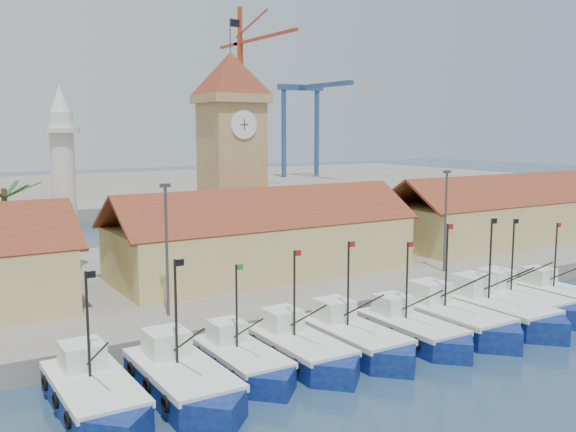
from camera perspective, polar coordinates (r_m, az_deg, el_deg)
ground at (r=41.87m, az=11.77°, el=-12.13°), size 400.00×400.00×0.00m
quay at (r=60.59m, az=-4.06°, el=-5.02°), size 140.00×32.00×1.50m
terminal at (r=141.66m, az=-20.48°, el=1.94°), size 240.00×80.00×2.00m
boat_0 at (r=34.69m, az=-16.74°, el=-15.22°), size 3.61×9.88×7.48m
boat_1 at (r=35.38m, az=-9.20°, el=-14.47°), size 3.73×10.20×7.72m
boat_2 at (r=38.13m, az=-3.97°, el=-12.89°), size 3.24×8.88×6.72m
boat_3 at (r=39.66m, az=1.25°, el=-11.96°), size 3.49×9.56×7.23m
boat_4 at (r=41.64m, az=6.07°, el=-11.00°), size 3.60×9.85×7.45m
boat_5 at (r=43.98m, az=11.18°, el=-10.13°), size 3.41×9.35×7.07m
boat_6 at (r=46.74m, az=14.60°, el=-9.03°), size 3.86×10.56×7.99m
boat_7 at (r=49.51m, az=18.23°, el=-8.21°), size 3.92×10.74×8.13m
boat_8 at (r=53.03m, az=19.95°, el=-7.28°), size 3.69×10.12×7.66m
boat_9 at (r=56.06m, az=23.22°, el=-6.71°), size 3.41×9.34×7.06m
hall_center at (r=56.49m, az=-2.20°, el=-2.59°), size 27.04×10.13×7.61m
hall_right at (r=77.25m, az=18.91°, el=-0.21°), size 31.20×10.13×7.61m
clock_tower at (r=60.91m, az=-5.04°, el=5.69°), size 5.80×5.80×22.70m
minaret at (r=57.88m, az=-19.33°, el=2.96°), size 3.00×3.00×16.30m
palm_tree at (r=55.43m, az=-23.77°, el=-1.08°), size 5.60×5.03×8.39m
lamp_posts at (r=49.65m, az=2.84°, el=-1.12°), size 80.70×0.25×9.03m
crane_red_right at (r=149.27m, az=-3.93°, el=11.55°), size 1.00×34.27×39.57m
gantry at (r=162.03m, az=1.78°, el=9.83°), size 13.00×22.00×23.20m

